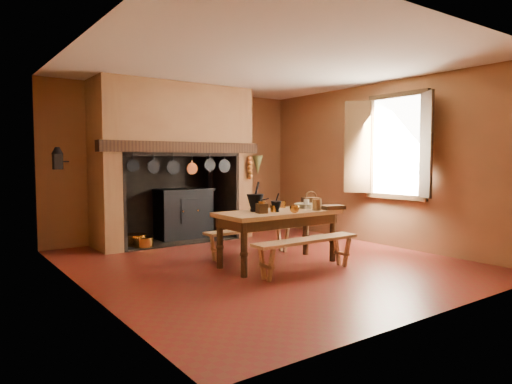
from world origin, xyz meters
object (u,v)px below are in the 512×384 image
at_px(iron_range, 184,213).
at_px(mixing_bowl, 305,206).
at_px(coffee_grinder, 262,208).
at_px(wicker_basket, 311,202).
at_px(bench_front, 307,247).
at_px(work_table, 278,219).

height_order(iron_range, mixing_bowl, iron_range).
height_order(coffee_grinder, wicker_basket, wicker_basket).
bearing_deg(iron_range, bench_front, -88.01).
distance_m(work_table, mixing_bowl, 0.58).
relative_size(work_table, mixing_bowl, 5.85).
xyz_separation_m(iron_range, wicker_basket, (0.89, -2.50, 0.35)).
distance_m(work_table, coffee_grinder, 0.41).
bearing_deg(coffee_grinder, mixing_bowl, 19.60).
xyz_separation_m(coffee_grinder, wicker_basket, (1.12, 0.26, 0.00)).
relative_size(iron_range, bench_front, 1.00).
bearing_deg(wicker_basket, iron_range, 126.84).
height_order(bench_front, coffee_grinder, coffee_grinder).
xyz_separation_m(bench_front, mixing_bowl, (0.56, 0.65, 0.46)).
distance_m(iron_range, bench_front, 3.28).
bearing_deg(iron_range, work_table, -87.58).
distance_m(iron_range, work_table, 2.69).
xyz_separation_m(coffee_grinder, mixing_bowl, (0.91, 0.14, -0.04)).
height_order(bench_front, mixing_bowl, mixing_bowl).
bearing_deg(mixing_bowl, iron_range, 104.36).
bearing_deg(coffee_grinder, work_table, 24.20).
relative_size(coffee_grinder, wicker_basket, 0.69).
bearing_deg(wicker_basket, work_table, -149.83).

